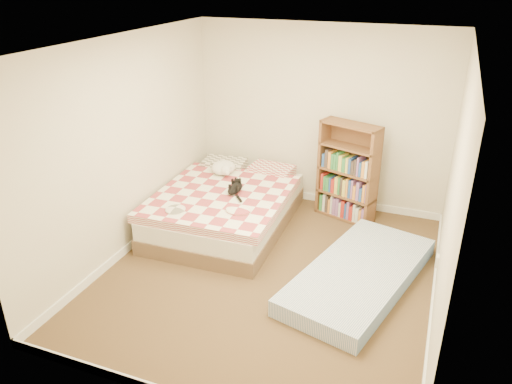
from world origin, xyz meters
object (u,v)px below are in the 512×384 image
(black_cat, at_px, (236,188))
(white_dog, at_px, (224,168))
(floor_mattress, at_px, (359,275))
(bed, at_px, (228,206))
(bookshelf, at_px, (347,182))

(black_cat, relative_size, white_dog, 1.42)
(floor_mattress, distance_m, white_dog, 2.47)
(bed, xyz_separation_m, floor_mattress, (1.88, -0.73, -0.17))
(bookshelf, relative_size, floor_mattress, 0.63)
(black_cat, distance_m, white_dog, 0.63)
(floor_mattress, height_order, white_dog, white_dog)
(floor_mattress, bearing_deg, white_dog, 166.21)
(black_cat, height_order, white_dog, white_dog)
(bookshelf, height_order, white_dog, bookshelf)
(black_cat, bearing_deg, bookshelf, 20.38)
(bookshelf, xyz_separation_m, floor_mattress, (0.48, -1.51, -0.41))
(bed, height_order, white_dog, white_dog)
(bookshelf, distance_m, black_cat, 1.51)
(floor_mattress, bearing_deg, bookshelf, 122.22)
(bookshelf, height_order, black_cat, bookshelf)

